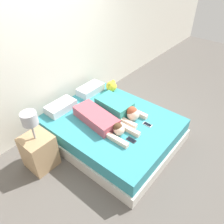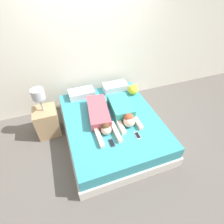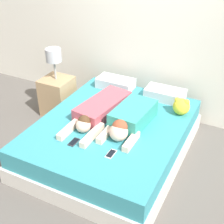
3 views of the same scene
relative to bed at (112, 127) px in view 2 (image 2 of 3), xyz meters
The scene contains 11 objects.
ground_plane 0.22m from the bed, ahead, with size 12.00×12.00×0.00m, color #5B5651.
wall_back 1.61m from the bed, 90.00° to the left, with size 12.00×0.06×2.60m.
bed is the anchor object (origin of this frame).
pillow_head_left 0.96m from the bed, 113.66° to the left, with size 0.52×0.28×0.14m.
pillow_head_right 0.96m from the bed, 66.34° to the left, with size 0.52×0.28×0.14m.
person_left 0.37m from the bed, 162.74° to the left, with size 0.45×1.16×0.20m.
person_right 0.39m from the bed, ahead, with size 0.40×0.88×0.24m.
cell_phone_left 0.61m from the bed, 110.21° to the right, with size 0.07×0.15×0.01m.
cell_phone_right 0.63m from the bed, 64.31° to the right, with size 0.07×0.15×0.01m.
plush_toy 0.93m from the bed, 40.31° to the left, with size 0.21×0.21×0.22m.
nightstand 1.23m from the bed, 157.29° to the left, with size 0.41×0.41×1.01m.
Camera 2 is at (-0.76, -2.15, 2.62)m, focal length 28.00 mm.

